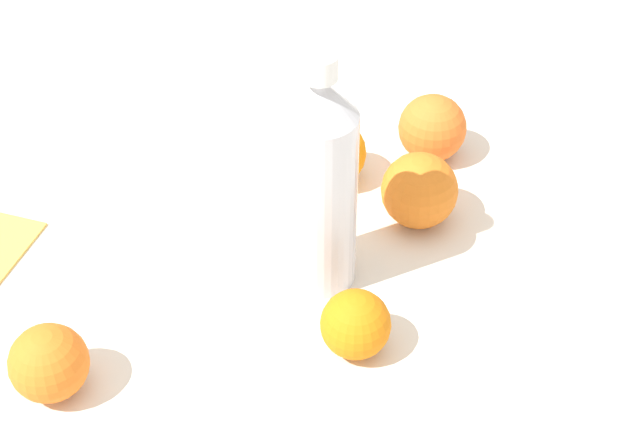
{
  "coord_description": "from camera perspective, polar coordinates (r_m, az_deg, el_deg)",
  "views": [
    {
      "loc": [
        -0.69,
        -0.1,
        0.68
      ],
      "look_at": [
        -0.01,
        -0.04,
        0.08
      ],
      "focal_mm": 54.52,
      "sensor_mm": 36.0,
      "label": 1
    }
  ],
  "objects": [
    {
      "name": "ground_plane",
      "position": [
        0.97,
        -2.27,
        -2.91
      ],
      "size": [
        2.4,
        2.4,
        0.0
      ],
      "primitive_type": "plane",
      "color": "silver"
    },
    {
      "name": "water_bottle",
      "position": [
        0.88,
        -0.0,
        1.82
      ],
      "size": [
        0.07,
        0.07,
        0.25
      ],
      "rotation": [
        0.0,
        0.0,
        5.28
      ],
      "color": "silver",
      "rests_on": "ground_plane"
    },
    {
      "name": "orange_4",
      "position": [
        1.05,
        0.74,
        3.59
      ],
      "size": [
        0.07,
        0.07,
        0.07
      ],
      "primitive_type": "sphere",
      "color": "orange",
      "rests_on": "ground_plane"
    },
    {
      "name": "orange_2",
      "position": [
        1.09,
        6.61,
        5.01
      ],
      "size": [
        0.08,
        0.08,
        0.08
      ],
      "primitive_type": "sphere",
      "color": "orange",
      "rests_on": "ground_plane"
    },
    {
      "name": "orange_1",
      "position": [
        0.87,
        2.1,
        -6.51
      ],
      "size": [
        0.06,
        0.06,
        0.06
      ],
      "primitive_type": "sphere",
      "color": "orange",
      "rests_on": "ground_plane"
    },
    {
      "name": "orange_0",
      "position": [
        0.87,
        -15.63,
        -8.45
      ],
      "size": [
        0.07,
        0.07,
        0.07
      ],
      "primitive_type": "sphere",
      "color": "orange",
      "rests_on": "ground_plane"
    },
    {
      "name": "orange_3",
      "position": [
        1.0,
        5.85,
        1.36
      ],
      "size": [
        0.08,
        0.08,
        0.08
      ],
      "primitive_type": "sphere",
      "color": "orange",
      "rests_on": "ground_plane"
    }
  ]
}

